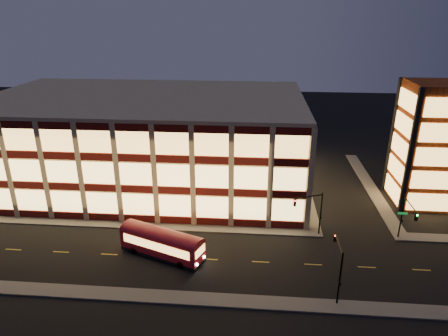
{
  "coord_description": "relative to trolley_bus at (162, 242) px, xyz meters",
  "views": [
    {
      "loc": [
        15.1,
        -45.13,
        27.06
      ],
      "look_at": [
        10.54,
        8.0,
        6.01
      ],
      "focal_mm": 32.0,
      "sensor_mm": 36.0,
      "label": 1
    }
  ],
  "objects": [
    {
      "name": "sidewalk_office_east",
      "position": [
        18.58,
        22.75,
        -1.86
      ],
      "size": [
        2.0,
        30.0,
        0.15
      ],
      "primitive_type": "cube",
      "color": "#514F4C",
      "rests_on": "ground"
    },
    {
      "name": "sidewalk_near",
      "position": [
        -4.42,
        -7.25,
        -1.86
      ],
      "size": [
        100.0,
        2.0,
        0.15
      ],
      "primitive_type": "cube",
      "color": "#514F4C",
      "rests_on": "ground"
    },
    {
      "name": "office_building",
      "position": [
        -7.34,
        22.67,
        5.32
      ],
      "size": [
        50.45,
        30.45,
        14.5
      ],
      "color": "tan",
      "rests_on": "ground"
    },
    {
      "name": "traffic_signal_near",
      "position": [
        19.08,
        -5.28,
        2.2
      ],
      "size": [
        0.32,
        4.45,
        6.0
      ],
      "color": "black",
      "rests_on": "ground"
    },
    {
      "name": "ground",
      "position": [
        -4.42,
        5.75,
        -1.93
      ],
      "size": [
        200.0,
        200.0,
        0.0
      ],
      "primitive_type": "plane",
      "color": "black",
      "rests_on": "ground"
    },
    {
      "name": "trolley_bus",
      "position": [
        0.0,
        0.0,
        0.0
      ],
      "size": [
        10.51,
        6.19,
        3.48
      ],
      "rotation": [
        0.0,
        0.0,
        -0.38
      ],
      "color": "maroon",
      "rests_on": "ground"
    },
    {
      "name": "stair_tower",
      "position": [
        35.53,
        17.71,
        7.06
      ],
      "size": [
        8.6,
        8.6,
        18.0
      ],
      "color": "#8C3814",
      "rests_on": "ground"
    },
    {
      "name": "sidewalk_office_south",
      "position": [
        -7.42,
        6.75,
        -1.86
      ],
      "size": [
        54.0,
        2.0,
        0.15
      ],
      "primitive_type": "cube",
      "color": "#514F4C",
      "rests_on": "ground"
    },
    {
      "name": "traffic_signal_far",
      "position": [
        17.79,
        5.99,
        2.18
      ],
      "size": [
        3.79,
        1.87,
        6.0
      ],
      "color": "black",
      "rests_on": "ground"
    },
    {
      "name": "sidewalk_tower_west",
      "position": [
        29.58,
        22.75,
        -1.86
      ],
      "size": [
        2.0,
        30.0,
        0.15
      ],
      "primitive_type": "cube",
      "color": "#514F4C",
      "rests_on": "ground"
    },
    {
      "name": "traffic_signal_right",
      "position": [
        29.08,
        5.13,
        2.17
      ],
      "size": [
        1.2,
        4.37,
        6.0
      ],
      "color": "black",
      "rests_on": "ground"
    }
  ]
}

